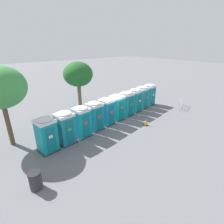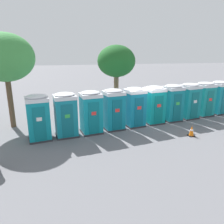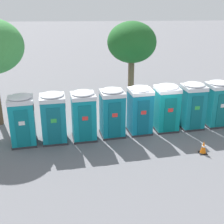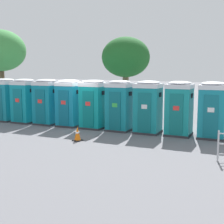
{
  "view_description": "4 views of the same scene",
  "coord_description": "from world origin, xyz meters",
  "px_view_note": "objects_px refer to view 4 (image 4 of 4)",
  "views": [
    {
      "loc": [
        -9.37,
        -12.5,
        7.2
      ],
      "look_at": [
        0.0,
        -0.29,
        1.0
      ],
      "focal_mm": 28.0,
      "sensor_mm": 36.0,
      "label": 1
    },
    {
      "loc": [
        -5.13,
        -13.35,
        4.83
      ],
      "look_at": [
        -2.25,
        -0.69,
        1.11
      ],
      "focal_mm": 35.0,
      "sensor_mm": 36.0,
      "label": 2
    },
    {
      "loc": [
        -2.96,
        -15.44,
        7.19
      ],
      "look_at": [
        -2.16,
        -0.68,
        1.3
      ],
      "focal_mm": 50.0,
      "sensor_mm": 36.0,
      "label": 3
    },
    {
      "loc": [
        10.65,
        -12.95,
        3.08
      ],
      "look_at": [
        1.82,
        0.03,
        0.92
      ],
      "focal_mm": 50.0,
      "sensor_mm": 36.0,
      "label": 4
    }
  ],
  "objects_px": {
    "portapotty_4": "(69,103)",
    "portapotty_9": "(212,110)",
    "portapotty_2": "(24,101)",
    "street_tree_0": "(126,58)",
    "portapotty_8": "(179,108)",
    "portapotty_1": "(5,100)",
    "portapotty_3": "(46,102)",
    "traffic_cone": "(78,134)",
    "portapotty_5": "(94,104)",
    "portapotty_6": "(120,105)",
    "street_tree_1": "(1,51)",
    "portapotty_7": "(148,107)"
  },
  "relations": [
    {
      "from": "portapotty_8",
      "to": "portapotty_9",
      "type": "distance_m",
      "value": 1.48
    },
    {
      "from": "portapotty_2",
      "to": "traffic_cone",
      "type": "height_order",
      "value": "portapotty_2"
    },
    {
      "from": "portapotty_5",
      "to": "traffic_cone",
      "type": "relative_size",
      "value": 3.97
    },
    {
      "from": "portapotty_1",
      "to": "portapotty_6",
      "type": "xyz_separation_m",
      "value": [
        7.31,
        1.31,
        0.0
      ]
    },
    {
      "from": "portapotty_2",
      "to": "portapotty_7",
      "type": "height_order",
      "value": "same"
    },
    {
      "from": "portapotty_1",
      "to": "street_tree_1",
      "type": "height_order",
      "value": "street_tree_1"
    },
    {
      "from": "portapotty_1",
      "to": "portapotty_8",
      "type": "bearing_deg",
      "value": 10.46
    },
    {
      "from": "portapotty_8",
      "to": "portapotty_9",
      "type": "relative_size",
      "value": 1.0
    },
    {
      "from": "street_tree_1",
      "to": "portapotty_7",
      "type": "bearing_deg",
      "value": -3.56
    },
    {
      "from": "portapotty_4",
      "to": "portapotty_9",
      "type": "xyz_separation_m",
      "value": [
        7.3,
        1.33,
        -0.0
      ]
    },
    {
      "from": "portapotty_6",
      "to": "street_tree_0",
      "type": "height_order",
      "value": "street_tree_0"
    },
    {
      "from": "traffic_cone",
      "to": "portapotty_5",
      "type": "bearing_deg",
      "value": 113.88
    },
    {
      "from": "street_tree_0",
      "to": "portapotty_8",
      "type": "bearing_deg",
      "value": -38.14
    },
    {
      "from": "portapotty_3",
      "to": "portapotty_9",
      "type": "distance_m",
      "value": 8.91
    },
    {
      "from": "portapotty_1",
      "to": "portapotty_3",
      "type": "bearing_deg",
      "value": 10.53
    },
    {
      "from": "portapotty_7",
      "to": "street_tree_0",
      "type": "relative_size",
      "value": 0.49
    },
    {
      "from": "portapotty_3",
      "to": "portapotty_8",
      "type": "bearing_deg",
      "value": 10.43
    },
    {
      "from": "portapotty_6",
      "to": "street_tree_1",
      "type": "bearing_deg",
      "value": 174.58
    },
    {
      "from": "street_tree_0",
      "to": "street_tree_1",
      "type": "height_order",
      "value": "street_tree_1"
    },
    {
      "from": "portapotty_6",
      "to": "portapotty_9",
      "type": "bearing_deg",
      "value": 10.71
    },
    {
      "from": "portapotty_4",
      "to": "portapotty_6",
      "type": "relative_size",
      "value": 1.0
    },
    {
      "from": "portapotty_5",
      "to": "portapotty_8",
      "type": "relative_size",
      "value": 1.0
    },
    {
      "from": "portapotty_2",
      "to": "portapotty_5",
      "type": "relative_size",
      "value": 1.0
    },
    {
      "from": "portapotty_2",
      "to": "portapotty_7",
      "type": "relative_size",
      "value": 1.0
    },
    {
      "from": "portapotty_4",
      "to": "street_tree_0",
      "type": "xyz_separation_m",
      "value": [
        0.15,
        5.55,
        2.56
      ]
    },
    {
      "from": "portapotty_2",
      "to": "portapotty_6",
      "type": "xyz_separation_m",
      "value": [
        5.84,
        1.1,
        0.0
      ]
    },
    {
      "from": "portapotty_6",
      "to": "portapotty_7",
      "type": "bearing_deg",
      "value": 9.92
    },
    {
      "from": "traffic_cone",
      "to": "street_tree_1",
      "type": "bearing_deg",
      "value": 159.07
    },
    {
      "from": "portapotty_5",
      "to": "street_tree_1",
      "type": "xyz_separation_m",
      "value": [
        -9.18,
        1.25,
        3.08
      ]
    },
    {
      "from": "portapotty_6",
      "to": "portapotty_8",
      "type": "xyz_separation_m",
      "value": [
        2.91,
        0.58,
        0.0
      ]
    },
    {
      "from": "portapotty_3",
      "to": "street_tree_0",
      "type": "height_order",
      "value": "street_tree_0"
    },
    {
      "from": "portapotty_4",
      "to": "portapotty_9",
      "type": "bearing_deg",
      "value": 10.3
    },
    {
      "from": "portapotty_1",
      "to": "portapotty_3",
      "type": "height_order",
      "value": "same"
    },
    {
      "from": "portapotty_4",
      "to": "portapotty_8",
      "type": "bearing_deg",
      "value": 10.46
    },
    {
      "from": "traffic_cone",
      "to": "portapotty_9",
      "type": "bearing_deg",
      "value": 39.23
    },
    {
      "from": "portapotty_1",
      "to": "street_tree_0",
      "type": "height_order",
      "value": "street_tree_0"
    },
    {
      "from": "portapotty_7",
      "to": "street_tree_1",
      "type": "height_order",
      "value": "street_tree_1"
    },
    {
      "from": "portapotty_5",
      "to": "portapotty_4",
      "type": "bearing_deg",
      "value": -169.92
    },
    {
      "from": "portapotty_5",
      "to": "portapotty_6",
      "type": "height_order",
      "value": "same"
    },
    {
      "from": "portapotty_5",
      "to": "portapotty_2",
      "type": "bearing_deg",
      "value": -168.92
    },
    {
      "from": "portapotty_6",
      "to": "portapotty_8",
      "type": "relative_size",
      "value": 1.0
    },
    {
      "from": "traffic_cone",
      "to": "portapotty_8",
      "type": "bearing_deg",
      "value": 48.09
    },
    {
      "from": "portapotty_5",
      "to": "portapotty_6",
      "type": "distance_m",
      "value": 1.48
    },
    {
      "from": "portapotty_8",
      "to": "street_tree_0",
      "type": "relative_size",
      "value": 0.49
    },
    {
      "from": "portapotty_1",
      "to": "portapotty_6",
      "type": "distance_m",
      "value": 7.42
    },
    {
      "from": "portapotty_4",
      "to": "portapotty_6",
      "type": "distance_m",
      "value": 2.97
    },
    {
      "from": "street_tree_0",
      "to": "portapotty_2",
      "type": "bearing_deg",
      "value": -116.44
    },
    {
      "from": "traffic_cone",
      "to": "street_tree_0",
      "type": "bearing_deg",
      "value": 107.47
    },
    {
      "from": "portapotty_6",
      "to": "traffic_cone",
      "type": "relative_size",
      "value": 3.97
    },
    {
      "from": "portapotty_2",
      "to": "portapotty_9",
      "type": "relative_size",
      "value": 1.0
    }
  ]
}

